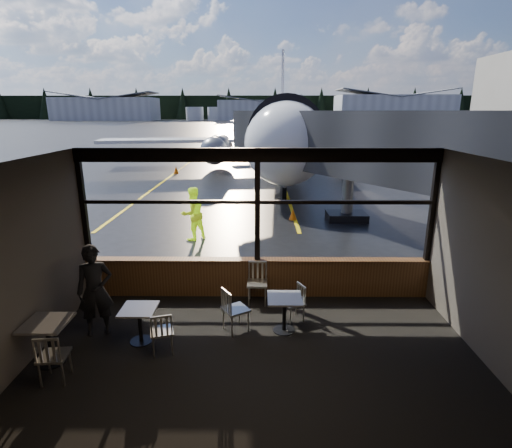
{
  "coord_description": "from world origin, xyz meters",
  "views": [
    {
      "loc": [
        0.05,
        -8.76,
        4.27
      ],
      "look_at": [
        -0.04,
        1.0,
        1.5
      ],
      "focal_mm": 28.0,
      "sensor_mm": 36.0,
      "label": 1
    }
  ],
  "objects_px": {
    "chair_near_e": "(294,303)",
    "chair_mid_s": "(162,332)",
    "cafe_table_mid": "(140,325)",
    "ground_crew": "(193,214)",
    "cafe_table_left": "(49,343)",
    "cone_wing": "(176,170)",
    "chair_near_w": "(236,310)",
    "chair_left_s": "(54,356)",
    "cafe_table_near": "(284,314)",
    "chair_near_n": "(257,284)",
    "passenger": "(95,291)",
    "cone_nose": "(293,214)",
    "airliner": "(284,97)",
    "jet_bridge": "(359,163)"
  },
  "relations": [
    {
      "from": "cafe_table_mid",
      "to": "ground_crew",
      "type": "xyz_separation_m",
      "value": [
        -0.01,
        6.38,
        0.55
      ]
    },
    {
      "from": "cafe_table_mid",
      "to": "chair_near_e",
      "type": "bearing_deg",
      "value": 15.46
    },
    {
      "from": "chair_near_n",
      "to": "cone_wing",
      "type": "height_order",
      "value": "chair_near_n"
    },
    {
      "from": "jet_bridge",
      "to": "passenger",
      "type": "bearing_deg",
      "value": -133.03
    },
    {
      "from": "chair_near_w",
      "to": "cone_nose",
      "type": "distance_m",
      "value": 8.76
    },
    {
      "from": "chair_near_w",
      "to": "chair_mid_s",
      "type": "xyz_separation_m",
      "value": [
        -1.3,
        -0.74,
        -0.05
      ]
    },
    {
      "from": "cafe_table_mid",
      "to": "ground_crew",
      "type": "bearing_deg",
      "value": 90.09
    },
    {
      "from": "cafe_table_mid",
      "to": "chair_left_s",
      "type": "xyz_separation_m",
      "value": [
        -1.06,
        -1.15,
        0.1
      ]
    },
    {
      "from": "cone_wing",
      "to": "chair_near_w",
      "type": "bearing_deg",
      "value": -75.46
    },
    {
      "from": "ground_crew",
      "to": "cone_wing",
      "type": "distance_m",
      "value": 15.49
    },
    {
      "from": "cafe_table_left",
      "to": "chair_mid_s",
      "type": "relative_size",
      "value": 0.95
    },
    {
      "from": "cafe_table_mid",
      "to": "airliner",
      "type": "bearing_deg",
      "value": 80.58
    },
    {
      "from": "cone_wing",
      "to": "chair_near_n",
      "type": "bearing_deg",
      "value": -73.47
    },
    {
      "from": "cafe_table_near",
      "to": "cone_wing",
      "type": "bearing_deg",
      "value": 107.0
    },
    {
      "from": "chair_near_e",
      "to": "cone_nose",
      "type": "xyz_separation_m",
      "value": [
        0.64,
        8.15,
        -0.18
      ]
    },
    {
      "from": "chair_near_e",
      "to": "chair_near_w",
      "type": "height_order",
      "value": "chair_near_w"
    },
    {
      "from": "cafe_table_left",
      "to": "passenger",
      "type": "xyz_separation_m",
      "value": [
        0.46,
        0.99,
        0.52
      ]
    },
    {
      "from": "passenger",
      "to": "cone_wing",
      "type": "height_order",
      "value": "passenger"
    },
    {
      "from": "jet_bridge",
      "to": "ground_crew",
      "type": "distance_m",
      "value": 6.15
    },
    {
      "from": "cafe_table_left",
      "to": "cone_wing",
      "type": "xyz_separation_m",
      "value": [
        -2.27,
        22.1,
        -0.14
      ]
    },
    {
      "from": "chair_left_s",
      "to": "passenger",
      "type": "bearing_deg",
      "value": 78.59
    },
    {
      "from": "airliner",
      "to": "cone_wing",
      "type": "relative_size",
      "value": 67.62
    },
    {
      "from": "cafe_table_mid",
      "to": "chair_left_s",
      "type": "bearing_deg",
      "value": -132.7
    },
    {
      "from": "jet_bridge",
      "to": "chair_near_e",
      "type": "bearing_deg",
      "value": -112.92
    },
    {
      "from": "cafe_table_near",
      "to": "chair_left_s",
      "type": "xyz_separation_m",
      "value": [
        -3.82,
        -1.57,
        0.08
      ]
    },
    {
      "from": "cafe_table_near",
      "to": "chair_near_w",
      "type": "relative_size",
      "value": 0.78
    },
    {
      "from": "cafe_table_near",
      "to": "cafe_table_left",
      "type": "distance_m",
      "value": 4.29
    },
    {
      "from": "cafe_table_left",
      "to": "chair_near_w",
      "type": "bearing_deg",
      "value": 18.77
    },
    {
      "from": "airliner",
      "to": "cone_wing",
      "type": "bearing_deg",
      "value": -156.25
    },
    {
      "from": "chair_mid_s",
      "to": "chair_left_s",
      "type": "distance_m",
      "value": 1.75
    },
    {
      "from": "chair_near_n",
      "to": "chair_left_s",
      "type": "bearing_deg",
      "value": 41.97
    },
    {
      "from": "jet_bridge",
      "to": "chair_mid_s",
      "type": "distance_m",
      "value": 9.72
    },
    {
      "from": "chair_near_e",
      "to": "chair_left_s",
      "type": "bearing_deg",
      "value": 91.49
    },
    {
      "from": "chair_left_s",
      "to": "cafe_table_near",
      "type": "bearing_deg",
      "value": 16.39
    },
    {
      "from": "chair_left_s",
      "to": "cafe_table_mid",
      "type": "bearing_deg",
      "value": 41.38
    },
    {
      "from": "chair_near_n",
      "to": "chair_left_s",
      "type": "height_order",
      "value": "chair_near_n"
    },
    {
      "from": "chair_mid_s",
      "to": "passenger",
      "type": "distance_m",
      "value": 1.63
    },
    {
      "from": "cafe_table_left",
      "to": "chair_near_n",
      "type": "relative_size",
      "value": 0.83
    },
    {
      "from": "cafe_table_left",
      "to": "chair_left_s",
      "type": "distance_m",
      "value": 0.58
    },
    {
      "from": "airliner",
      "to": "chair_left_s",
      "type": "xyz_separation_m",
      "value": [
        -5.11,
        -25.54,
        -4.84
      ]
    },
    {
      "from": "cone_nose",
      "to": "cone_wing",
      "type": "height_order",
      "value": "cone_wing"
    },
    {
      "from": "chair_left_s",
      "to": "passenger",
      "type": "relative_size",
      "value": 0.49
    },
    {
      "from": "airliner",
      "to": "chair_near_n",
      "type": "xyz_separation_m",
      "value": [
        -1.83,
        -22.77,
        -4.81
      ]
    },
    {
      "from": "chair_mid_s",
      "to": "cafe_table_left",
      "type": "bearing_deg",
      "value": 174.13
    },
    {
      "from": "chair_near_w",
      "to": "chair_near_n",
      "type": "height_order",
      "value": "chair_near_n"
    },
    {
      "from": "cone_nose",
      "to": "cafe_table_near",
      "type": "bearing_deg",
      "value": -95.73
    },
    {
      "from": "jet_bridge",
      "to": "passenger",
      "type": "xyz_separation_m",
      "value": [
        -6.74,
        -7.21,
        -1.58
      ]
    },
    {
      "from": "chair_near_e",
      "to": "chair_mid_s",
      "type": "distance_m",
      "value": 2.74
    },
    {
      "from": "airliner",
      "to": "chair_near_w",
      "type": "relative_size",
      "value": 36.65
    },
    {
      "from": "cafe_table_left",
      "to": "chair_near_n",
      "type": "xyz_separation_m",
      "value": [
        3.6,
        2.3,
        0.08
      ]
    }
  ]
}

